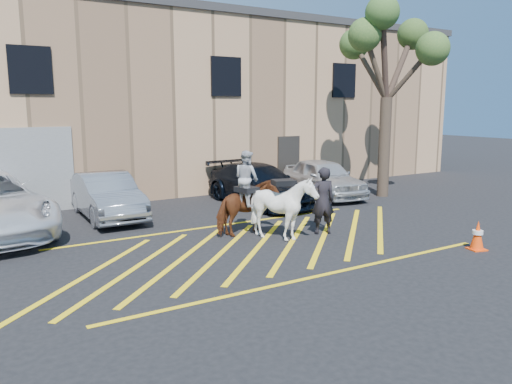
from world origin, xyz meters
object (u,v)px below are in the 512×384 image
mounted_bay (247,201)px  car_silver_sedan (107,196)px  handler (323,201)px  car_white_suv (323,178)px  saddled_white (283,208)px  tree (389,46)px  car_blue_suv (259,184)px  traffic_cone (478,235)px

mounted_bay → car_silver_sedan: bearing=123.6°
car_silver_sedan → handler: (4.52, -5.06, 0.22)m
car_white_suv → saddled_white: size_ratio=2.31×
tree → saddled_white: bearing=-154.5°
car_blue_suv → traffic_cone: car_blue_suv is taller
car_silver_sedan → saddled_white: size_ratio=2.30×
car_blue_suv → handler: bearing=-101.7°
car_silver_sedan → saddled_white: (3.25, -5.03, 0.16)m
car_silver_sedan → car_blue_suv: 5.28m
car_white_suv → car_blue_suv: bearing=-172.1°
saddled_white → car_silver_sedan: bearing=122.8°
tree → mounted_bay: bearing=-162.6°
car_blue_suv → mounted_bay: size_ratio=2.12×
handler → saddled_white: handler is taller
mounted_bay → car_white_suv: bearing=32.5°
car_silver_sedan → tree: 11.49m
traffic_cone → handler: bearing=125.0°
car_silver_sedan → handler: size_ratio=2.31×
car_silver_sedan → saddled_white: saddled_white is taller
car_blue_suv → mounted_bay: (-2.55, -3.50, 0.22)m
car_blue_suv → handler: (-0.72, -4.49, 0.21)m
car_white_suv → saddled_white: saddled_white is taller
car_silver_sedan → mounted_bay: (2.70, -4.06, 0.23)m
saddled_white → traffic_cone: 4.81m
mounted_bay → traffic_cone: mounted_bay is taller
mounted_bay → handler: bearing=-28.6°
car_white_suv → traffic_cone: (-1.42, -7.70, -0.37)m
saddled_white → tree: (6.96, 3.32, 4.83)m
car_silver_sedan → car_white_suv: 8.21m
car_blue_suv → tree: (4.96, -1.15, 4.98)m
car_blue_suv → saddled_white: bearing=-116.7°
handler → traffic_cone: (2.25, -3.21, -0.56)m
mounted_bay → traffic_cone: size_ratio=3.17×
car_blue_suv → car_white_suv: (2.94, -0.00, 0.02)m
handler → tree: (5.69, 3.35, 4.77)m
car_blue_suv → mounted_bay: mounted_bay is taller
tree → car_blue_suv: bearing=167.0°
car_blue_suv → car_white_suv: 2.94m
car_blue_suv → saddled_white: (-2.00, -4.46, 0.15)m
car_white_suv → mounted_bay: mounted_bay is taller
handler → traffic_cone: size_ratio=2.53×
car_white_suv → traffic_cone: car_white_suv is taller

